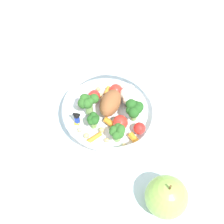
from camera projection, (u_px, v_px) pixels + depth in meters
The scene contains 3 objects.
ground_plane at pixel (112, 123), 0.69m from camera, with size 2.40×2.40×0.00m, color silver.
food_container at pixel (114, 109), 0.67m from camera, with size 0.21×0.21×0.07m.
loose_apple at pixel (166, 197), 0.55m from camera, with size 0.08×0.08×0.09m.
Camera 1 is at (-0.23, 0.29, 0.58)m, focal length 49.89 mm.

